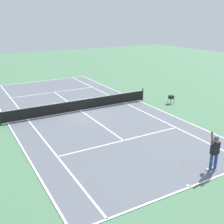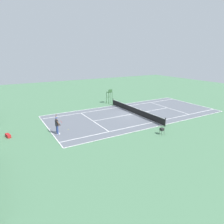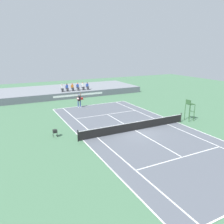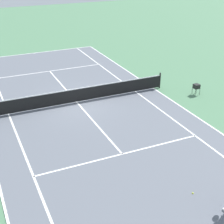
{
  "view_description": "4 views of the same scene",
  "coord_description": "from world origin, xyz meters",
  "views": [
    {
      "loc": [
        8.06,
        19.22,
        7.05
      ],
      "look_at": [
        -0.57,
        3.99,
        1.0
      ],
      "focal_mm": 44.66,
      "sensor_mm": 36.0,
      "label": 1
    },
    {
      "loc": [
        -21.79,
        16.31,
        8.14
      ],
      "look_at": [
        -0.57,
        3.99,
        1.0
      ],
      "focal_mm": 32.23,
      "sensor_mm": 36.0,
      "label": 2
    },
    {
      "loc": [
        -11.46,
        -17.34,
        7.73
      ],
      "look_at": [
        -0.57,
        3.99,
        1.0
      ],
      "focal_mm": 35.49,
      "sensor_mm": 36.0,
      "label": 3
    },
    {
      "loc": [
        5.84,
        18.13,
        8.56
      ],
      "look_at": [
        -0.57,
        3.99,
        1.0
      ],
      "focal_mm": 54.01,
      "sensor_mm": 36.0,
      "label": 4
    }
  ],
  "objects": [
    {
      "name": "ball_hopper",
      "position": [
        -7.48,
        1.97,
        0.57
      ],
      "size": [
        0.36,
        0.36,
        0.7
      ],
      "color": "black",
      "rests_on": "ground"
    },
    {
      "name": "ground_plane",
      "position": [
        0.0,
        0.0,
        0.0
      ],
      "size": [
        80.0,
        80.0,
        0.0
      ],
      "primitive_type": "plane",
      "color": "#4C7A56"
    },
    {
      "name": "net",
      "position": [
        0.0,
        0.0,
        0.52
      ],
      "size": [
        11.98,
        0.1,
        1.07
      ],
      "color": "black",
      "rests_on": "ground"
    },
    {
      "name": "court",
      "position": [
        0.0,
        0.0,
        0.01
      ],
      "size": [
        11.08,
        23.88,
        0.03
      ],
      "color": "slate",
      "rests_on": "ground"
    },
    {
      "name": "tennis_ball",
      "position": [
        -1.27,
        10.02,
        0.03
      ],
      "size": [
        0.07,
        0.07,
        0.07
      ],
      "primitive_type": "sphere",
      "color": "#D1E533",
      "rests_on": "ground"
    }
  ]
}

